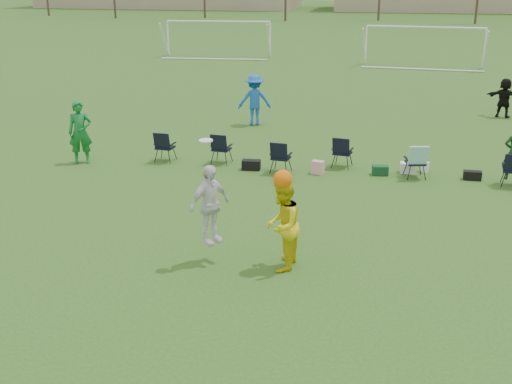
% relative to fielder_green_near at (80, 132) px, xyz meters
% --- Properties ---
extents(ground, '(260.00, 260.00, 0.00)m').
position_rel_fielder_green_near_xyz_m(ground, '(7.20, -7.21, -0.98)').
color(ground, '#2B551A').
rests_on(ground, ground).
extents(fielder_green_near, '(0.85, 0.72, 1.97)m').
position_rel_fielder_green_near_xyz_m(fielder_green_near, '(0.00, 0.00, 0.00)').
color(fielder_green_near, '#136E2C').
rests_on(fielder_green_near, ground).
extents(fielder_blue, '(1.44, 1.09, 1.97)m').
position_rel_fielder_green_near_xyz_m(fielder_blue, '(4.18, 6.31, 0.00)').
color(fielder_blue, blue).
rests_on(fielder_blue, ground).
extents(fielder_black, '(1.57, 0.96, 1.61)m').
position_rel_fielder_green_near_xyz_m(fielder_black, '(13.93, 9.79, -0.18)').
color(fielder_black, black).
rests_on(fielder_black, ground).
extents(center_contest, '(2.31, 1.03, 2.64)m').
position_rel_fielder_green_near_xyz_m(center_contest, '(6.92, -6.17, 0.09)').
color(center_contest, white).
rests_on(center_contest, ground).
extents(sideline_setup, '(11.01, 1.61, 1.71)m').
position_rel_fielder_green_near_xyz_m(sideline_setup, '(8.17, 0.69, -0.47)').
color(sideline_setup, '#103C19').
rests_on(sideline_setup, ground).
extents(goal_left, '(7.39, 0.76, 2.46)m').
position_rel_fielder_green_near_xyz_m(goal_left, '(-2.80, 26.79, 0.94)').
color(goal_left, white).
rests_on(goal_left, ground).
extents(goal_mid, '(7.40, 0.63, 2.46)m').
position_rel_fielder_green_near_xyz_m(goal_mid, '(11.20, 24.79, 0.94)').
color(goal_mid, white).
rests_on(goal_mid, ground).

